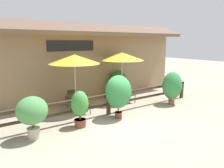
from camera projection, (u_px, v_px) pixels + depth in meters
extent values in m
plane|color=#9E937F|center=(123.00, 121.00, 8.94)|extent=(60.00, 60.00, 0.00)
cube|color=#997A56|center=(76.00, 68.00, 11.96)|extent=(14.00, 0.40, 3.60)
cube|color=brown|center=(80.00, 28.00, 11.12)|extent=(14.28, 1.48, 0.70)
cube|color=black|center=(71.00, 46.00, 11.36)|extent=(2.62, 0.04, 0.54)
cube|color=#3D2D1E|center=(108.00, 95.00, 9.61)|extent=(10.40, 0.14, 0.11)
cube|color=#3D2D1E|center=(108.00, 104.00, 9.69)|extent=(10.40, 0.10, 0.09)
cube|color=#3D2D1E|center=(108.00, 104.00, 9.69)|extent=(0.14, 0.14, 0.95)
cube|color=#3D2D1E|center=(182.00, 90.00, 12.60)|extent=(0.14, 0.14, 0.95)
cylinder|color=#B7B2A8|center=(75.00, 87.00, 10.25)|extent=(0.06, 0.06, 2.28)
cone|color=yellow|center=(75.00, 59.00, 10.00)|extent=(2.35, 2.35, 0.42)
sphere|color=#B2ADA3|center=(74.00, 54.00, 9.96)|extent=(0.07, 0.07, 0.07)
cylinder|color=#4C3826|center=(76.00, 95.00, 10.33)|extent=(0.92, 0.92, 0.05)
cylinder|color=#333333|center=(76.00, 103.00, 10.40)|extent=(0.07, 0.07, 0.69)
cylinder|color=#333333|center=(76.00, 109.00, 10.46)|extent=(0.50, 0.50, 0.03)
cube|color=#332D28|center=(85.00, 104.00, 9.80)|extent=(0.49, 0.49, 0.05)
cube|color=#332D28|center=(83.00, 98.00, 9.93)|extent=(0.40, 0.10, 0.40)
cylinder|color=#2D2D2D|center=(82.00, 111.00, 9.60)|extent=(0.04, 0.04, 0.42)
cylinder|color=#2D2D2D|center=(90.00, 110.00, 9.76)|extent=(0.04, 0.04, 0.42)
cylinder|color=#2D2D2D|center=(79.00, 109.00, 9.94)|extent=(0.04, 0.04, 0.42)
cylinder|color=#2D2D2D|center=(87.00, 108.00, 10.10)|extent=(0.04, 0.04, 0.42)
cube|color=#332D28|center=(70.00, 97.00, 11.02)|extent=(0.47, 0.47, 0.05)
cube|color=#332D28|center=(71.00, 94.00, 10.81)|extent=(0.40, 0.09, 0.40)
cylinder|color=#2D2D2D|center=(73.00, 100.00, 11.32)|extent=(0.04, 0.04, 0.42)
cylinder|color=#2D2D2D|center=(66.00, 101.00, 11.15)|extent=(0.04, 0.04, 0.42)
cylinder|color=#2D2D2D|center=(75.00, 102.00, 10.99)|extent=(0.04, 0.04, 0.42)
cylinder|color=#2D2D2D|center=(68.00, 103.00, 10.82)|extent=(0.04, 0.04, 0.42)
cylinder|color=#B7B2A8|center=(122.00, 80.00, 12.04)|extent=(0.06, 0.06, 2.28)
cone|color=yellow|center=(122.00, 56.00, 11.79)|extent=(2.35, 2.35, 0.42)
sphere|color=#B2ADA3|center=(122.00, 52.00, 11.75)|extent=(0.07, 0.07, 0.07)
cylinder|color=#4C3826|center=(122.00, 87.00, 12.12)|extent=(0.92, 0.92, 0.05)
cylinder|color=#333333|center=(122.00, 94.00, 12.19)|extent=(0.07, 0.07, 0.69)
cylinder|color=#333333|center=(122.00, 100.00, 12.26)|extent=(0.50, 0.50, 0.03)
cube|color=#332D28|center=(130.00, 95.00, 11.57)|extent=(0.44, 0.44, 0.05)
cube|color=#332D28|center=(128.00, 90.00, 11.68)|extent=(0.40, 0.06, 0.40)
cylinder|color=#2D2D2D|center=(130.00, 100.00, 11.36)|extent=(0.04, 0.04, 0.42)
cylinder|color=#2D2D2D|center=(135.00, 99.00, 11.59)|extent=(0.04, 0.04, 0.42)
cylinder|color=#2D2D2D|center=(125.00, 99.00, 11.65)|extent=(0.04, 0.04, 0.42)
cylinder|color=#2D2D2D|center=(130.00, 98.00, 11.88)|extent=(0.04, 0.04, 0.42)
cube|color=#332D28|center=(113.00, 90.00, 12.73)|extent=(0.48, 0.48, 0.05)
cube|color=#332D28|center=(116.00, 87.00, 12.55)|extent=(0.40, 0.10, 0.40)
cylinder|color=#2D2D2D|center=(113.00, 93.00, 13.04)|extent=(0.04, 0.04, 0.42)
cylinder|color=#2D2D2D|center=(109.00, 94.00, 12.78)|extent=(0.04, 0.04, 0.42)
cylinder|color=#2D2D2D|center=(118.00, 94.00, 12.77)|extent=(0.04, 0.04, 0.42)
cylinder|color=#2D2D2D|center=(113.00, 95.00, 12.51)|extent=(0.04, 0.04, 0.42)
cylinder|color=#B7AD99|center=(34.00, 133.00, 7.32)|extent=(0.39, 0.39, 0.39)
cylinder|color=#B7AD99|center=(33.00, 128.00, 7.29)|extent=(0.42, 0.42, 0.04)
cylinder|color=brown|center=(33.00, 124.00, 7.26)|extent=(0.07, 0.07, 0.29)
ellipsoid|color=#4C934C|center=(32.00, 111.00, 7.17)|extent=(1.03, 0.93, 0.95)
cylinder|color=brown|center=(80.00, 123.00, 8.37)|extent=(0.43, 0.43, 0.30)
cylinder|color=brown|center=(80.00, 120.00, 8.34)|extent=(0.47, 0.47, 0.04)
cylinder|color=brown|center=(80.00, 116.00, 8.31)|extent=(0.08, 0.08, 0.29)
ellipsoid|color=#3D8E38|center=(80.00, 104.00, 8.22)|extent=(0.67, 0.60, 0.98)
cylinder|color=#9E4C33|center=(171.00, 100.00, 11.40)|extent=(0.31, 0.31, 0.38)
cylinder|color=#9E4C33|center=(172.00, 97.00, 11.36)|extent=(0.33, 0.33, 0.04)
ellipsoid|color=#338442|center=(172.00, 86.00, 11.24)|extent=(1.05, 0.95, 1.42)
cylinder|color=brown|center=(118.00, 115.00, 9.35)|extent=(0.30, 0.30, 0.26)
cylinder|color=brown|center=(118.00, 112.00, 9.33)|extent=(0.32, 0.32, 0.04)
cylinder|color=brown|center=(118.00, 107.00, 9.28)|extent=(0.05, 0.05, 0.42)
ellipsoid|color=#338442|center=(118.00, 92.00, 9.15)|extent=(1.15, 1.04, 1.40)
cylinder|color=#9E4C33|center=(118.00, 94.00, 13.13)|extent=(0.59, 0.59, 0.28)
cylinder|color=#9E4C33|center=(118.00, 92.00, 13.11)|extent=(0.63, 0.63, 0.04)
ellipsoid|color=#287033|center=(118.00, 82.00, 12.99)|extent=(1.05, 0.95, 1.38)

